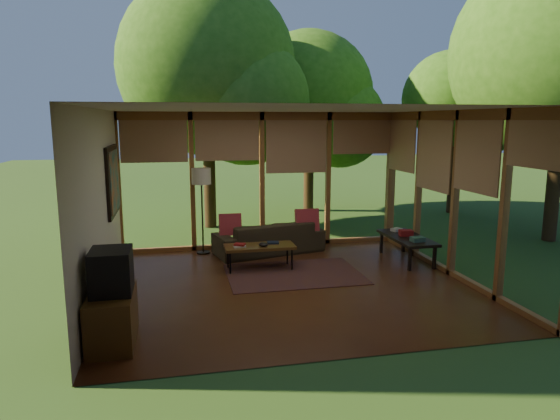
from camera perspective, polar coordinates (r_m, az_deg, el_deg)
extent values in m
plane|color=#572C17|center=(7.87, 1.19, -8.60)|extent=(5.50, 5.50, 0.00)
plane|color=white|center=(7.45, 1.26, 11.46)|extent=(5.50, 5.50, 0.00)
cube|color=beige|center=(7.42, -19.92, 0.39)|extent=(0.04, 5.00, 2.70)
cube|color=beige|center=(5.19, 7.55, -3.11)|extent=(5.50, 0.04, 2.70)
cube|color=#965D2E|center=(9.97, -2.06, 3.36)|extent=(5.50, 0.12, 2.70)
cube|color=#965D2E|center=(8.60, 19.38, 1.69)|extent=(0.12, 5.00, 2.70)
plane|color=#32551F|center=(18.26, 20.27, 1.55)|extent=(40.00, 40.00, 0.00)
cylinder|color=#3C2716|center=(12.00, -8.22, 9.54)|extent=(0.28, 0.28, 4.84)
sphere|color=#285613|center=(12.06, -8.39, 15.93)|extent=(4.09, 4.09, 4.09)
cylinder|color=#3C2716|center=(14.19, 3.24, 8.23)|extent=(0.28, 0.28, 4.10)
sphere|color=#285613|center=(14.20, 3.29, 12.83)|extent=(3.58, 3.58, 3.58)
cylinder|color=#3C2716|center=(11.82, 28.75, 8.70)|extent=(0.28, 0.28, 4.96)
sphere|color=#285613|center=(11.89, 29.33, 15.33)|extent=(4.29, 4.29, 4.29)
cylinder|color=#3C2716|center=(14.45, 18.61, 7.53)|extent=(0.28, 0.28, 3.99)
sphere|color=#285613|center=(14.45, 18.87, 11.91)|extent=(2.55, 2.55, 2.55)
cube|color=brown|center=(8.41, 1.60, -7.32)|extent=(2.22, 1.57, 0.01)
imported|color=#342A1A|center=(9.68, -1.29, -3.14)|extent=(2.21, 1.28, 0.61)
cube|color=maroon|center=(9.46, -5.71, -1.73)|extent=(0.42, 0.22, 0.44)
cube|color=maroon|center=(9.73, 3.11, -1.26)|extent=(0.45, 0.24, 0.47)
cube|color=beige|center=(8.48, -4.63, -4.14)|extent=(0.21, 0.16, 0.03)
cube|color=maroon|center=(8.47, -4.63, -3.95)|extent=(0.22, 0.20, 0.03)
cube|color=black|center=(8.70, -0.81, -3.74)|extent=(0.22, 0.18, 0.03)
ellipsoid|color=black|center=(8.49, -1.90, -3.96)|extent=(0.16, 0.16, 0.07)
cube|color=brown|center=(6.20, -18.61, -11.52)|extent=(0.50, 1.00, 0.60)
cube|color=black|center=(6.02, -18.72, -6.63)|extent=(0.45, 0.55, 0.50)
cube|color=#345B4F|center=(9.03, 15.44, -3.24)|extent=(0.24, 0.18, 0.08)
cube|color=maroon|center=(9.42, 14.19, -2.55)|extent=(0.25, 0.20, 0.11)
cube|color=beige|center=(9.77, 13.16, -2.20)|extent=(0.24, 0.21, 0.05)
cylinder|color=black|center=(9.81, -8.75, -4.81)|extent=(0.26, 0.26, 0.03)
cylinder|color=black|center=(9.64, -8.87, -0.36)|extent=(0.03, 0.03, 1.52)
cylinder|color=beige|center=(9.54, -8.99, 3.84)|extent=(0.36, 0.36, 0.30)
cube|color=brown|center=(8.59, -2.35, -4.21)|extent=(1.20, 0.50, 0.05)
cylinder|color=black|center=(8.40, -5.71, -6.08)|extent=(0.03, 0.03, 0.38)
cylinder|color=black|center=(8.58, 1.38, -5.70)|extent=(0.03, 0.03, 0.38)
cylinder|color=black|center=(8.75, -5.98, -5.43)|extent=(0.03, 0.03, 0.38)
cylinder|color=black|center=(8.91, 0.84, -5.08)|extent=(0.03, 0.03, 0.38)
cube|color=black|center=(9.39, 14.31, -3.08)|extent=(0.60, 1.40, 0.05)
cube|color=black|center=(8.83, 14.61, -5.49)|extent=(0.05, 0.05, 0.40)
cube|color=black|center=(9.04, 17.23, -5.25)|extent=(0.05, 0.05, 0.40)
cube|color=black|center=(9.88, 11.51, -3.69)|extent=(0.05, 0.05, 0.40)
cube|color=black|center=(10.07, 13.92, -3.52)|extent=(0.05, 0.05, 0.40)
cube|color=black|center=(8.77, -18.59, 3.21)|extent=(0.05, 1.35, 1.15)
cube|color=#165665|center=(8.77, -18.39, 3.22)|extent=(0.02, 1.20, 1.00)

